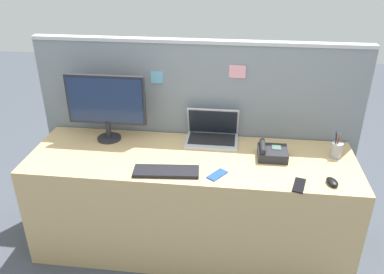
{
  "coord_description": "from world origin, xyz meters",
  "views": [
    {
      "loc": [
        0.28,
        -2.25,
        2.03
      ],
      "look_at": [
        0.0,
        0.05,
        0.86
      ],
      "focal_mm": 37.0,
      "sensor_mm": 36.0,
      "label": 1
    }
  ],
  "objects_px": {
    "desk_phone": "(272,153)",
    "computer_mouse_right_hand": "(332,182)",
    "keyboard_main": "(166,171)",
    "pen_cup": "(337,150)",
    "cell_phone_black_slab": "(299,185)",
    "desktop_monitor": "(106,103)",
    "cell_phone_blue_case": "(217,175)",
    "laptop": "(212,133)"
  },
  "relations": [
    {
      "from": "desk_phone",
      "to": "computer_mouse_right_hand",
      "type": "bearing_deg",
      "value": -39.76
    },
    {
      "from": "desk_phone",
      "to": "computer_mouse_right_hand",
      "type": "relative_size",
      "value": 1.9
    },
    {
      "from": "keyboard_main",
      "to": "pen_cup",
      "type": "relative_size",
      "value": 2.12
    },
    {
      "from": "keyboard_main",
      "to": "cell_phone_black_slab",
      "type": "xyz_separation_m",
      "value": [
        0.79,
        -0.05,
        -0.01
      ]
    },
    {
      "from": "desk_phone",
      "to": "keyboard_main",
      "type": "height_order",
      "value": "desk_phone"
    },
    {
      "from": "desktop_monitor",
      "to": "cell_phone_blue_case",
      "type": "relative_size",
      "value": 4.06
    },
    {
      "from": "keyboard_main",
      "to": "cell_phone_blue_case",
      "type": "relative_size",
      "value": 2.94
    },
    {
      "from": "cell_phone_blue_case",
      "to": "computer_mouse_right_hand",
      "type": "bearing_deg",
      "value": 33.65
    },
    {
      "from": "computer_mouse_right_hand",
      "to": "pen_cup",
      "type": "height_order",
      "value": "pen_cup"
    },
    {
      "from": "computer_mouse_right_hand",
      "to": "cell_phone_black_slab",
      "type": "relative_size",
      "value": 0.65
    },
    {
      "from": "desktop_monitor",
      "to": "computer_mouse_right_hand",
      "type": "xyz_separation_m",
      "value": [
        1.47,
        -0.41,
        -0.26
      ]
    },
    {
      "from": "keyboard_main",
      "to": "computer_mouse_right_hand",
      "type": "relative_size",
      "value": 4.01
    },
    {
      "from": "laptop",
      "to": "cell_phone_blue_case",
      "type": "height_order",
      "value": "laptop"
    },
    {
      "from": "desktop_monitor",
      "to": "cell_phone_black_slab",
      "type": "bearing_deg",
      "value": -19.57
    },
    {
      "from": "pen_cup",
      "to": "cell_phone_black_slab",
      "type": "distance_m",
      "value": 0.47
    },
    {
      "from": "desktop_monitor",
      "to": "desk_phone",
      "type": "xyz_separation_m",
      "value": [
        1.14,
        -0.14,
        -0.24
      ]
    },
    {
      "from": "desktop_monitor",
      "to": "desk_phone",
      "type": "relative_size",
      "value": 2.91
    },
    {
      "from": "pen_cup",
      "to": "laptop",
      "type": "bearing_deg",
      "value": 170.18
    },
    {
      "from": "pen_cup",
      "to": "cell_phone_blue_case",
      "type": "distance_m",
      "value": 0.82
    },
    {
      "from": "desktop_monitor",
      "to": "laptop",
      "type": "distance_m",
      "value": 0.77
    },
    {
      "from": "desktop_monitor",
      "to": "laptop",
      "type": "bearing_deg",
      "value": 5.02
    },
    {
      "from": "desktop_monitor",
      "to": "desk_phone",
      "type": "bearing_deg",
      "value": -6.78
    },
    {
      "from": "desktop_monitor",
      "to": "cell_phone_blue_case",
      "type": "distance_m",
      "value": 0.93
    },
    {
      "from": "computer_mouse_right_hand",
      "to": "cell_phone_blue_case",
      "type": "distance_m",
      "value": 0.67
    },
    {
      "from": "computer_mouse_right_hand",
      "to": "desktop_monitor",
      "type": "bearing_deg",
      "value": 148.65
    },
    {
      "from": "computer_mouse_right_hand",
      "to": "cell_phone_blue_case",
      "type": "relative_size",
      "value": 0.73
    },
    {
      "from": "cell_phone_black_slab",
      "to": "cell_phone_blue_case",
      "type": "bearing_deg",
      "value": -172.39
    },
    {
      "from": "laptop",
      "to": "keyboard_main",
      "type": "bearing_deg",
      "value": -117.54
    },
    {
      "from": "desktop_monitor",
      "to": "laptop",
      "type": "xyz_separation_m",
      "value": [
        0.73,
        0.06,
        -0.22
      ]
    },
    {
      "from": "desktop_monitor",
      "to": "pen_cup",
      "type": "xyz_separation_m",
      "value": [
        1.56,
        -0.08,
        -0.22
      ]
    },
    {
      "from": "desk_phone",
      "to": "cell_phone_blue_case",
      "type": "bearing_deg",
      "value": -142.09
    },
    {
      "from": "desk_phone",
      "to": "keyboard_main",
      "type": "xyz_separation_m",
      "value": [
        -0.65,
        -0.27,
        -0.02
      ]
    },
    {
      "from": "laptop",
      "to": "desk_phone",
      "type": "relative_size",
      "value": 1.92
    },
    {
      "from": "desk_phone",
      "to": "pen_cup",
      "type": "height_order",
      "value": "pen_cup"
    },
    {
      "from": "keyboard_main",
      "to": "pen_cup",
      "type": "height_order",
      "value": "pen_cup"
    },
    {
      "from": "laptop",
      "to": "computer_mouse_right_hand",
      "type": "relative_size",
      "value": 3.65
    },
    {
      "from": "laptop",
      "to": "desk_phone",
      "type": "distance_m",
      "value": 0.45
    },
    {
      "from": "cell_phone_black_slab",
      "to": "cell_phone_blue_case",
      "type": "relative_size",
      "value": 1.13
    },
    {
      "from": "pen_cup",
      "to": "desk_phone",
      "type": "bearing_deg",
      "value": -172.34
    },
    {
      "from": "desk_phone",
      "to": "keyboard_main",
      "type": "distance_m",
      "value": 0.71
    },
    {
      "from": "laptop",
      "to": "keyboard_main",
      "type": "distance_m",
      "value": 0.53
    },
    {
      "from": "desktop_monitor",
      "to": "cell_phone_blue_case",
      "type": "bearing_deg",
      "value": -26.49
    }
  ]
}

